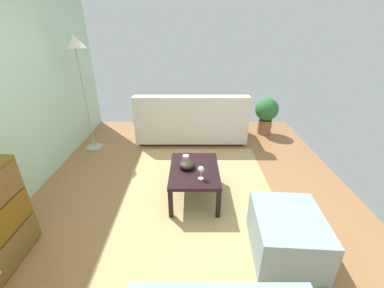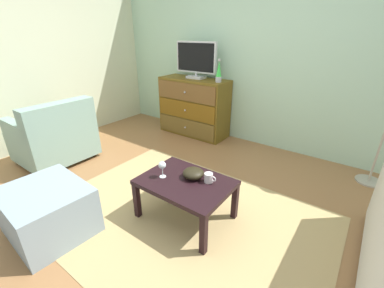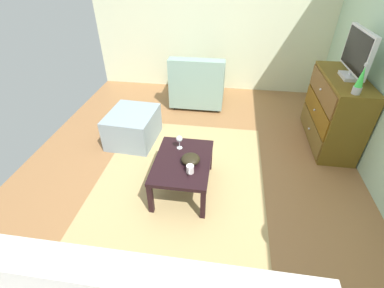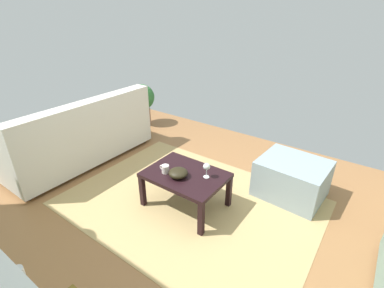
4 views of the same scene
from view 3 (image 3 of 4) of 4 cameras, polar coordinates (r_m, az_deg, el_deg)
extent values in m
cube|color=#95663D|center=(3.26, 1.41, -7.04)|extent=(5.76, 4.41, 0.05)
cube|color=beige|center=(5.11, 5.71, 25.28)|extent=(0.12, 4.41, 2.56)
cube|color=tan|center=(3.12, -2.73, -8.76)|extent=(2.60, 1.90, 0.01)
cube|color=brown|center=(4.03, 27.72, 6.12)|extent=(1.15, 0.45, 0.93)
cube|color=brown|center=(4.09, 23.56, 2.98)|extent=(1.09, 0.02, 0.27)
sphere|color=silver|center=(4.08, 23.34, 3.00)|extent=(0.03, 0.03, 0.03)
cube|color=brown|center=(3.95, 24.55, 6.52)|extent=(1.09, 0.02, 0.27)
sphere|color=silver|center=(3.95, 24.32, 6.55)|extent=(0.03, 0.03, 0.03)
cube|color=brown|center=(3.84, 25.62, 10.29)|extent=(1.09, 0.02, 0.27)
sphere|color=silver|center=(3.83, 25.38, 10.33)|extent=(0.03, 0.03, 0.03)
cube|color=silver|center=(3.83, 30.11, 12.20)|extent=(0.28, 0.18, 0.04)
cylinder|color=silver|center=(3.82, 30.31, 12.80)|extent=(0.04, 0.04, 0.05)
cube|color=silver|center=(3.75, 31.51, 16.35)|extent=(0.72, 0.05, 0.46)
cube|color=black|center=(3.74, 31.13, 16.43)|extent=(0.67, 0.01, 0.41)
cylinder|color=#B7B7BC|center=(3.41, 31.27, 9.63)|extent=(0.09, 0.09, 0.08)
cone|color=#3FD84C|center=(3.36, 32.06, 11.89)|extent=(0.08, 0.08, 0.22)
cylinder|color=#B7B7BC|center=(3.32, 32.75, 13.82)|extent=(0.04, 0.04, 0.03)
cube|color=black|center=(3.23, 3.80, -2.74)|extent=(0.05, 0.05, 0.36)
cube|color=black|center=(2.69, 2.33, -12.57)|extent=(0.05, 0.05, 0.36)
cube|color=black|center=(3.30, -5.27, -1.92)|extent=(0.05, 0.05, 0.36)
cube|color=black|center=(2.77, -8.69, -11.27)|extent=(0.05, 0.05, 0.36)
cube|color=black|center=(2.84, -1.98, -3.74)|extent=(0.81, 0.58, 0.04)
cylinder|color=silver|center=(3.00, -2.62, -0.79)|extent=(0.06, 0.06, 0.00)
cylinder|color=silver|center=(2.98, -2.64, -0.06)|extent=(0.01, 0.01, 0.09)
sphere|color=silver|center=(2.93, -2.68, 1.10)|extent=(0.07, 0.07, 0.07)
cylinder|color=silver|center=(2.66, -0.40, -5.28)|extent=(0.08, 0.08, 0.08)
torus|color=silver|center=(2.62, -0.57, -5.91)|extent=(0.05, 0.01, 0.05)
ellipsoid|color=black|center=(2.78, -0.29, -3.19)|extent=(0.19, 0.19, 0.09)
cylinder|color=#332319|center=(5.11, 5.71, 10.49)|extent=(0.05, 0.05, 0.05)
cylinder|color=#332319|center=(5.18, -2.17, 11.00)|extent=(0.05, 0.05, 0.05)
cylinder|color=#332319|center=(4.54, 5.19, 7.10)|extent=(0.05, 0.05, 0.05)
cylinder|color=#332319|center=(4.62, -3.57, 7.71)|extent=(0.05, 0.05, 0.05)
cube|color=#7FA093|center=(4.76, 1.32, 11.52)|extent=(0.80, 0.86, 0.38)
cube|color=#7FA093|center=(4.33, 0.88, 14.71)|extent=(0.20, 0.86, 0.41)
cube|color=#7FA093|center=(4.62, 6.08, 14.49)|extent=(0.76, 0.12, 0.20)
cube|color=#7FA093|center=(4.70, -3.26, 15.01)|extent=(0.76, 0.12, 0.20)
cylinder|color=#9D572F|center=(4.87, 3.13, 15.53)|extent=(0.16, 0.40, 0.16)
cube|color=#8395A0|center=(3.81, -12.30, 3.55)|extent=(0.74, 0.64, 0.43)
camera|label=1|loc=(4.70, 4.21, 32.59)|focal=22.97mm
camera|label=2|loc=(2.23, -52.48, 6.89)|focal=23.49mm
camera|label=4|loc=(3.92, 34.77, 26.58)|focal=25.98mm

